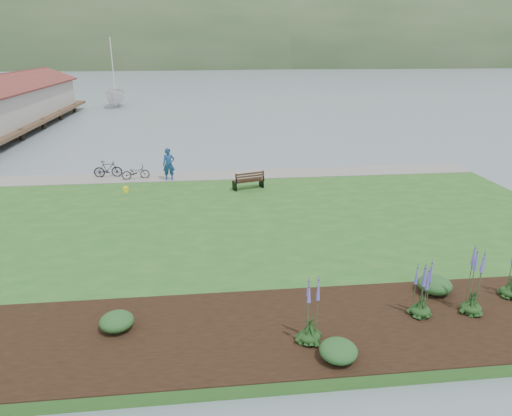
{
  "coord_description": "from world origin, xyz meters",
  "views": [
    {
      "loc": [
        -0.04,
        -20.89,
        8.19
      ],
      "look_at": [
        2.08,
        -1.9,
        1.3
      ],
      "focal_mm": 32.0,
      "sensor_mm": 36.0,
      "label": 1
    }
  ],
  "objects": [
    {
      "name": "ground",
      "position": [
        0.0,
        0.0,
        0.0
      ],
      "size": [
        600.0,
        600.0,
        0.0
      ],
      "primitive_type": "plane",
      "color": "slate",
      "rests_on": "ground"
    },
    {
      "name": "far_hillside",
      "position": [
        20.0,
        170.0,
        0.0
      ],
      "size": [
        580.0,
        80.0,
        38.0
      ],
      "primitive_type": null,
      "color": "#304A2A",
      "rests_on": "ground"
    },
    {
      "name": "garden_bed",
      "position": [
        3.0,
        -9.8,
        0.42
      ],
      "size": [
        24.0,
        4.4,
        0.04
      ],
      "primitive_type": "cube",
      "color": "black",
      "rests_on": "lawn"
    },
    {
      "name": "shoreline_path",
      "position": [
        0.0,
        6.9,
        0.42
      ],
      "size": [
        34.0,
        2.2,
        0.03
      ],
      "primitive_type": "cube",
      "color": "gray",
      "rests_on": "lawn"
    },
    {
      "name": "sailboat",
      "position": [
        -12.12,
        44.91,
        0.0
      ],
      "size": [
        11.74,
        11.93,
        28.86
      ],
      "primitive_type": "imported",
      "rotation": [
        0.0,
        0.0,
        0.07
      ],
      "color": "silver",
      "rests_on": "ground"
    },
    {
      "name": "echium_1",
      "position": [
        6.23,
        -9.59,
        1.28
      ],
      "size": [
        0.62,
        0.62,
        1.99
      ],
      "color": "#153714",
      "rests_on": "garden_bed"
    },
    {
      "name": "echium_2",
      "position": [
        7.84,
        -9.63,
        1.38
      ],
      "size": [
        0.62,
        0.62,
        2.29
      ],
      "color": "#153714",
      "rests_on": "garden_bed"
    },
    {
      "name": "pier_pavilion",
      "position": [
        -20.0,
        27.52,
        2.64
      ],
      "size": [
        8.0,
        36.0,
        5.4
      ],
      "color": "#4C3826",
      "rests_on": "ground"
    },
    {
      "name": "bicycle_a",
      "position": [
        -4.36,
        6.58,
        0.83
      ],
      "size": [
        0.89,
        1.73,
        0.86
      ],
      "primitive_type": "imported",
      "rotation": [
        0.0,
        0.0,
        1.77
      ],
      "color": "black",
      "rests_on": "lawn"
    },
    {
      "name": "shrub_0",
      "position": [
        -2.78,
        -9.31,
        0.68
      ],
      "size": [
        0.98,
        0.98,
        0.49
      ],
      "primitive_type": "ellipsoid",
      "color": "#1E4C21",
      "rests_on": "garden_bed"
    },
    {
      "name": "pannier",
      "position": [
        -4.58,
        3.99,
        0.55
      ],
      "size": [
        0.26,
        0.33,
        0.31
      ],
      "primitive_type": "cube",
      "rotation": [
        0.0,
        0.0,
        -0.28
      ],
      "color": "yellow",
      "rests_on": "lawn"
    },
    {
      "name": "park_bench",
      "position": [
        2.3,
        3.81,
        0.93
      ],
      "size": [
        1.83,
        1.16,
        1.06
      ],
      "rotation": [
        0.0,
        0.0,
        0.29
      ],
      "color": "black",
      "rests_on": "lawn"
    },
    {
      "name": "echium_0",
      "position": [
        2.6,
        -10.49,
        1.26
      ],
      "size": [
        0.62,
        0.62,
        2.17
      ],
      "color": "#153714",
      "rests_on": "garden_bed"
    },
    {
      "name": "bicycle_b",
      "position": [
        -6.11,
        7.2,
        0.92
      ],
      "size": [
        0.55,
        1.73,
        1.03
      ],
      "primitive_type": "imported",
      "rotation": [
        0.0,
        0.0,
        1.6
      ],
      "color": "black",
      "rests_on": "lawn"
    },
    {
      "name": "lawn",
      "position": [
        0.0,
        -2.0,
        0.2
      ],
      "size": [
        34.0,
        20.0,
        0.4
      ],
      "primitive_type": "cube",
      "color": "#285E21",
      "rests_on": "ground"
    },
    {
      "name": "person",
      "position": [
        -2.3,
        6.12,
        1.55
      ],
      "size": [
        0.9,
        0.67,
        2.31
      ],
      "primitive_type": "imported",
      "rotation": [
        0.0,
        0.0,
        0.12
      ],
      "color": "navy",
      "rests_on": "lawn"
    },
    {
      "name": "shrub_1",
      "position": [
        3.18,
        -11.33,
        0.69
      ],
      "size": [
        1.01,
        1.01,
        0.5
      ],
      "primitive_type": "ellipsoid",
      "color": "#1E4C21",
      "rests_on": "garden_bed"
    },
    {
      "name": "shrub_2",
      "position": [
        7.3,
        -8.35,
        0.72
      ],
      "size": [
        1.1,
        1.1,
        0.55
      ],
      "primitive_type": "ellipsoid",
      "color": "#1E4C21",
      "rests_on": "garden_bed"
    }
  ]
}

